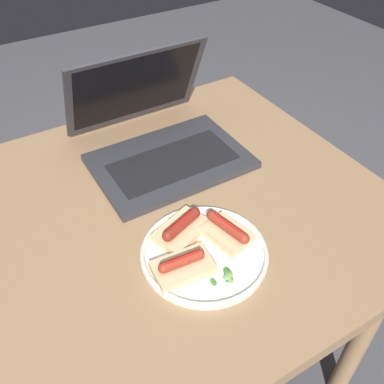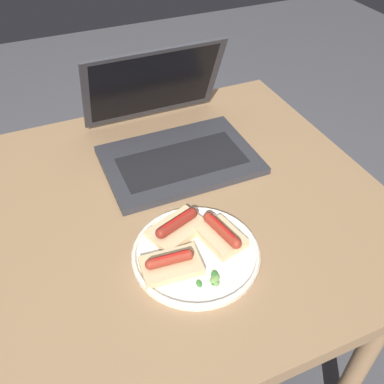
% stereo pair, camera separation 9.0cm
% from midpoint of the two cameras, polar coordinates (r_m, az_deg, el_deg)
% --- Properties ---
extents(ground_plane, '(6.00, 6.00, 0.00)m').
position_cam_midpoint_polar(ground_plane, '(1.55, -1.44, -21.86)').
color(ground_plane, '#4C4C51').
extents(desk, '(1.04, 0.88, 0.73)m').
position_cam_midpoint_polar(desk, '(1.02, -2.04, -5.70)').
color(desk, '#93704C').
rests_on(desk, ground_plane).
extents(laptop, '(0.37, 0.36, 0.24)m').
position_cam_midpoint_polar(laptop, '(1.09, -0.32, 7.20)').
color(laptop, '#2D2D33').
rests_on(laptop, desk).
extents(plate, '(0.25, 0.25, 0.02)m').
position_cam_midpoint_polar(plate, '(0.85, 3.58, -8.30)').
color(plate, silver).
rests_on(plate, desk).
extents(sausage_toast_left, '(0.12, 0.08, 0.04)m').
position_cam_midpoint_polar(sausage_toast_left, '(0.81, 0.38, -9.71)').
color(sausage_toast_left, '#D6B784').
rests_on(sausage_toast_left, plate).
extents(sausage_toast_middle, '(0.09, 0.11, 0.04)m').
position_cam_midpoint_polar(sausage_toast_middle, '(0.86, 6.97, -5.81)').
color(sausage_toast_middle, '#D6B784').
rests_on(sausage_toast_middle, plate).
extents(sausage_toast_right, '(0.13, 0.11, 0.04)m').
position_cam_midpoint_polar(sausage_toast_right, '(0.87, 0.94, -4.85)').
color(sausage_toast_right, '#D6B784').
rests_on(sausage_toast_right, plate).
extents(salad_pile, '(0.05, 0.04, 0.01)m').
position_cam_midpoint_polar(salad_pile, '(0.81, 6.06, -11.66)').
color(salad_pile, '#709E4C').
rests_on(salad_pile, plate).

